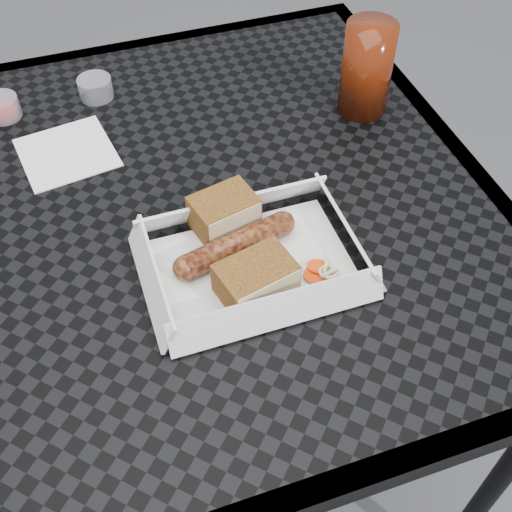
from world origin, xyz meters
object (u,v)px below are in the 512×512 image
at_px(food_tray, 253,266).
at_px(bratwurst, 235,245).
at_px(patio_table, 186,245).
at_px(drink_glass, 367,69).

height_order(food_tray, bratwurst, bratwurst).
relative_size(food_tray, bratwurst, 1.41).
relative_size(patio_table, food_tray, 3.64).
bearing_deg(drink_glass, food_tray, -136.31).
distance_m(patio_table, drink_glass, 0.35).
height_order(bratwurst, drink_glass, drink_glass).
height_order(patio_table, food_tray, food_tray).
xyz_separation_m(patio_table, food_tray, (0.05, -0.12, 0.08)).
distance_m(food_tray, drink_glass, 0.34).
relative_size(food_tray, drink_glass, 1.66).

